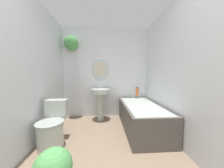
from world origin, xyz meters
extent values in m
cube|color=silver|center=(0.00, 2.77, 1.20)|extent=(2.39, 0.06, 2.40)
ellipsoid|color=beige|center=(-0.13, 2.72, 1.30)|extent=(0.45, 0.02, 0.64)
ellipsoid|color=silver|center=(-0.13, 2.72, 1.30)|extent=(0.41, 0.01, 0.60)
cylinder|color=#9E6042|center=(-0.87, 2.63, 2.03)|extent=(0.16, 0.16, 0.09)
sphere|color=#4C934C|center=(-0.87, 2.63, 1.95)|extent=(0.36, 0.36, 0.36)
cube|color=silver|center=(-1.17, 1.37, 1.20)|extent=(0.06, 2.86, 2.40)
cube|color=silver|center=(1.17, 1.37, 1.20)|extent=(0.06, 2.86, 2.40)
cylinder|color=#B2BCB2|center=(-0.87, 1.39, 0.19)|extent=(0.38, 0.38, 0.39)
cylinder|color=#97A097|center=(-0.87, 1.39, 0.40)|extent=(0.41, 0.41, 0.02)
cube|color=#B2BCB2|center=(-0.87, 1.66, 0.54)|extent=(0.35, 0.16, 0.32)
cylinder|color=#B2BCB2|center=(-0.13, 2.46, 0.34)|extent=(0.17, 0.17, 0.67)
cylinder|color=#B2BCB2|center=(-0.13, 2.46, 0.73)|extent=(0.47, 0.47, 0.12)
cylinder|color=silver|center=(-0.13, 2.59, 0.84)|extent=(0.02, 0.02, 0.10)
cube|color=#4C4742|center=(0.74, 1.93, 0.26)|extent=(0.75, 1.52, 0.51)
cube|color=#B2BCB2|center=(0.74, 1.93, 0.49)|extent=(0.65, 1.42, 0.04)
cylinder|color=silver|center=(0.74, 2.59, 0.55)|extent=(0.04, 0.04, 0.08)
cylinder|color=#DB6633|center=(0.84, 2.58, 0.69)|extent=(0.08, 0.08, 0.20)
cylinder|color=black|center=(0.84, 2.58, 0.81)|extent=(0.04, 0.04, 0.02)
sphere|color=#4C934C|center=(-0.50, 0.66, 0.28)|extent=(0.35, 0.35, 0.35)
camera|label=1|loc=(-0.02, -0.35, 1.13)|focal=18.00mm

